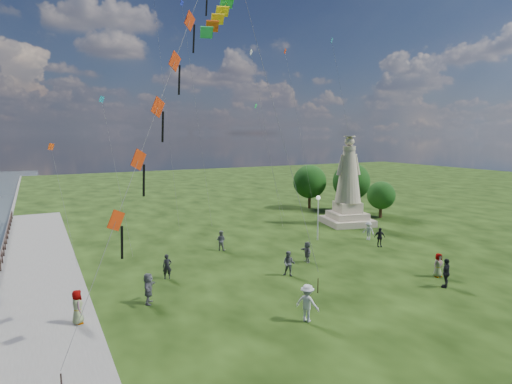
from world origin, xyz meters
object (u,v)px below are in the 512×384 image
person_2 (307,303)px  person_10 (78,309)px  person_6 (167,267)px  person_8 (368,231)px  statue (348,191)px  person_3 (446,273)px  person_9 (380,237)px  person_1 (289,264)px  person_7 (221,240)px  person_4 (438,265)px  person_5 (148,288)px  person_11 (307,252)px  lamppost (318,208)px

person_2 → person_10: 11.28m
person_6 → person_8: person_8 is taller
statue → person_3: bearing=-98.1°
statue → person_2: size_ratio=4.79×
person_3 → person_9: 9.54m
statue → person_9: 9.27m
person_9 → person_1: bearing=-144.1°
person_2 → person_3: size_ratio=1.04×
person_3 → person_7: size_ratio=1.12×
person_4 → person_6: 17.66m
person_5 → person_3: bearing=-86.1°
person_7 → person_11: 7.29m
person_2 → person_3: person_2 is taller
person_3 → person_6: size_ratio=1.13×
person_7 → statue: bearing=-124.7°
person_3 → person_10: 20.95m
person_6 → person_9: size_ratio=1.00×
person_1 → person_5: (-9.31, -0.34, 0.04)m
person_1 → person_4: size_ratio=1.05×
person_2 → person_8: person_2 is taller
person_5 → person_7: (7.78, 8.20, -0.06)m
person_2 → person_4: bearing=-113.1°
person_1 → person_5: person_5 is taller
person_6 → person_7: 7.38m
person_9 → person_11: size_ratio=1.05×
statue → lamppost: statue is taller
lamppost → person_7: bearing=174.9°
person_2 → person_9: bearing=-87.0°
person_6 → person_11: size_ratio=1.05×
person_3 → person_11: 9.40m
person_1 → person_11: bearing=78.9°
lamppost → person_5: 18.35m
person_2 → person_3: (10.18, 0.02, -0.04)m
person_4 → person_8: (2.83, 9.70, 0.02)m
lamppost → person_4: (1.19, -11.73, -2.05)m
person_1 → person_6: 7.92m
person_1 → person_10: size_ratio=0.98×
lamppost → person_2: (-10.19, -13.30, -1.90)m
lamppost → person_9: bearing=-53.4°
person_1 → person_4: (8.57, -4.67, -0.04)m
person_4 → statue: bearing=74.3°
person_7 → person_11: bearing=170.2°
person_4 → person_7: bearing=132.1°
person_1 → person_10: bearing=-130.2°
person_11 → person_5: bearing=-70.4°
person_6 → statue: bearing=30.4°
person_1 → person_7: 8.01m
person_9 → person_11: (-7.76, -0.78, -0.04)m
person_6 → person_10: (-5.78, -4.65, 0.04)m
person_7 → lamppost: bearing=-141.3°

